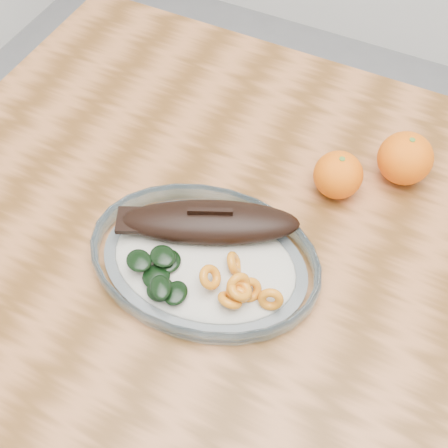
# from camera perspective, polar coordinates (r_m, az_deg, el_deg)

# --- Properties ---
(ground) EXTENTS (3.00, 3.00, 0.00)m
(ground) POSITION_cam_1_polar(r_m,az_deg,el_deg) (1.47, 4.52, -18.69)
(ground) COLOR slate
(ground) RESTS_ON ground
(dining_table) EXTENTS (1.20, 0.80, 0.75)m
(dining_table) POSITION_cam_1_polar(r_m,az_deg,el_deg) (0.86, 7.34, -6.43)
(dining_table) COLOR brown
(dining_table) RESTS_ON ground
(plated_meal) EXTENTS (0.62, 0.62, 0.08)m
(plated_meal) POSITION_cam_1_polar(r_m,az_deg,el_deg) (0.75, -1.99, -3.34)
(plated_meal) COLOR white
(plated_meal) RESTS_ON dining_table
(orange_left) EXTENTS (0.07, 0.07, 0.07)m
(orange_left) POSITION_cam_1_polar(r_m,az_deg,el_deg) (0.82, 11.51, 4.91)
(orange_left) COLOR #F65505
(orange_left) RESTS_ON dining_table
(orange_right) EXTENTS (0.08, 0.08, 0.08)m
(orange_right) POSITION_cam_1_polar(r_m,az_deg,el_deg) (0.86, 17.92, 6.37)
(orange_right) COLOR #F65505
(orange_right) RESTS_ON dining_table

